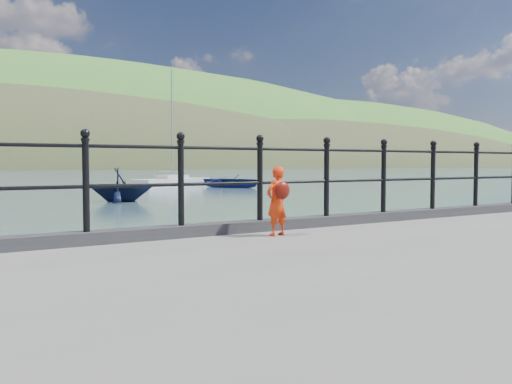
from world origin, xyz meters
TOP-DOWN VIEW (x-y plane):
  - ground at (0.00, 0.00)m, footprint 600.00×600.00m
  - kerb at (0.00, -0.15)m, footprint 60.00×0.30m
  - railing at (0.00, -0.15)m, footprint 18.11×0.11m
  - far_shore at (38.34, 239.41)m, footprint 830.00×200.00m
  - child at (0.50, -0.71)m, footprint 0.37×0.33m
  - launch_blue at (18.09, 31.07)m, footprint 5.40×6.23m
  - launch_navy at (5.31, 20.19)m, footprint 4.29×4.17m
  - sailboat_near at (14.13, 34.07)m, footprint 7.32×4.57m

SIDE VIEW (x-z plane):
  - far_shore at x=38.34m, z-range -100.57..55.43m
  - ground at x=0.00m, z-range 0.00..0.00m
  - sailboat_near at x=14.13m, z-range -4.49..5.17m
  - launch_blue at x=18.09m, z-range 0.00..1.08m
  - launch_navy at x=5.31m, z-range 0.00..1.72m
  - kerb at x=0.00m, z-range 1.00..1.15m
  - child at x=0.50m, z-range 1.01..1.92m
  - railing at x=0.00m, z-range 1.23..2.42m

